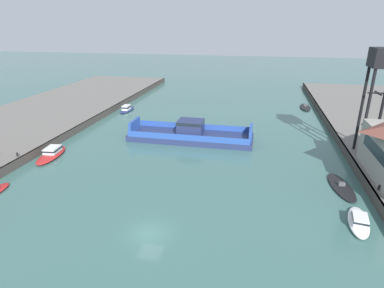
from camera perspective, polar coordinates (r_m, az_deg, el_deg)
The scene contains 10 objects.
ground_plane at distance 35.42m, azimuth -7.62°, elevation -15.47°, with size 400.00×400.00×0.00m, color #3D6660.
chain_ferry at distance 60.45m, azimuth -0.25°, elevation 1.77°, with size 23.41×7.17×3.89m.
moored_boat_near_left at distance 40.46m, azimuth 27.69°, elevation -12.09°, with size 3.11×6.78×1.31m.
moored_boat_near_right at distance 82.73m, azimuth -11.56°, elevation 6.19°, with size 2.27×6.98×1.58m.
moored_boat_mid_right at distance 58.11m, azimuth -23.79°, elevation -1.53°, with size 3.83×8.45×1.46m.
moored_boat_far_left at distance 89.13m, azimuth 19.59°, elevation 6.23°, with size 2.75×7.89×1.02m.
moored_boat_far_right at distance 47.81m, azimuth 25.11°, elevation -6.94°, with size 3.54×8.58×0.87m.
crane_tower at distance 55.10m, azimuth 30.98°, elevation 11.30°, with size 3.81×3.81×16.15m.
bollard_left_far at distance 56.39m, azimuth -28.79°, elevation -1.60°, with size 0.32×0.32×0.71m.
bollard_right_far at distance 46.08m, azimuth 30.44°, elevation -6.66°, with size 0.32×0.32×0.71m.
Camera 1 is at (10.29, -26.74, 20.83)m, focal length 29.84 mm.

